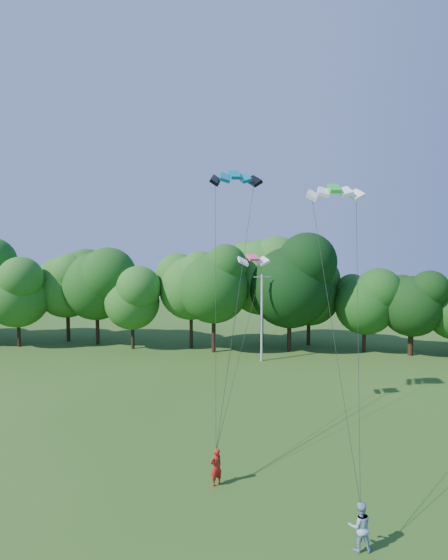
{
  "coord_description": "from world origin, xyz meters",
  "views": [
    {
      "loc": [
        2.21,
        -13.5,
        11.67
      ],
      "look_at": [
        -0.39,
        13.0,
        9.56
      ],
      "focal_mm": 28.0,
      "sensor_mm": 36.0,
      "label": 1
    }
  ],
  "objects": [
    {
      "name": "utility_pole",
      "position": [
        1.74,
        30.11,
        4.49
      ],
      "size": [
        1.65,
        0.75,
        8.77
      ],
      "rotation": [
        0.0,
        0.0,
        0.4
      ],
      "color": "#B6B5AD",
      "rests_on": "ground"
    },
    {
      "name": "kite_flyer_left",
      "position": [
        -0.18,
        6.81,
        0.92
      ],
      "size": [
        0.79,
        0.78,
        1.83
      ],
      "primitive_type": "imported",
      "rotation": [
        0.0,
        0.0,
        3.9
      ],
      "color": "#B11C16",
      "rests_on": "ground"
    },
    {
      "name": "kite_flyer_right",
      "position": [
        5.84,
        2.84,
        0.95
      ],
      "size": [
        1.0,
        0.82,
        1.89
      ],
      "primitive_type": "imported",
      "rotation": [
        0.0,
        0.0,
        3.26
      ],
      "color": "#9AB5D5",
      "rests_on": "ground"
    },
    {
      "name": "kite_teal",
      "position": [
        0.11,
        15.0,
        16.22
      ],
      "size": [
        3.39,
        2.05,
        0.79
      ],
      "rotation": [
        0.0,
        0.0,
        0.23
      ],
      "color": "#046988",
      "rests_on": "ground"
    },
    {
      "name": "kite_green",
      "position": [
        5.59,
        9.33,
        14.55
      ],
      "size": [
        2.77,
        1.25,
        0.63
      ],
      "rotation": [
        0.0,
        0.0,
        0.01
      ],
      "color": "green",
      "rests_on": "ground"
    },
    {
      "name": "kite_pink",
      "position": [
        1.29,
        15.31,
        10.88
      ],
      "size": [
        2.22,
        1.55,
        0.45
      ],
      "rotation": [
        0.0,
        0.0,
        0.32
      ],
      "color": "#FC467C",
      "rests_on": "ground"
    },
    {
      "name": "tree_back_center",
      "position": [
        4.74,
        34.53,
        8.91
      ],
      "size": [
        9.81,
        9.81,
        14.26
      ],
      "color": "black",
      "rests_on": "ground"
    }
  ]
}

